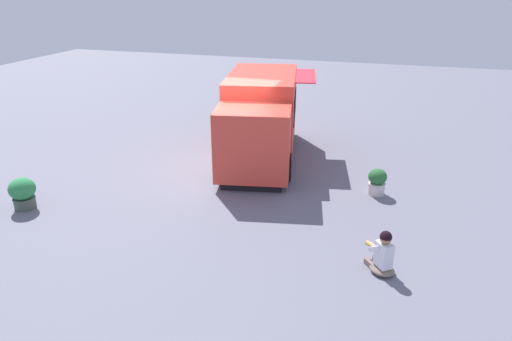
{
  "coord_description": "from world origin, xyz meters",
  "views": [
    {
      "loc": [
        11.64,
        4.44,
        5.17
      ],
      "look_at": [
        1.39,
        1.3,
        0.72
      ],
      "focal_mm": 32.67,
      "sensor_mm": 36.0,
      "label": 1
    }
  ],
  "objects_px": {
    "food_truck": "(260,120)",
    "planter_flowering_far": "(23,192)",
    "person_customer": "(382,255)",
    "planter_flowering_near": "(377,181)"
  },
  "relations": [
    {
      "from": "food_truck",
      "to": "planter_flowering_near",
      "type": "distance_m",
      "value": 4.1
    },
    {
      "from": "planter_flowering_near",
      "to": "food_truck",
      "type": "bearing_deg",
      "value": -115.11
    },
    {
      "from": "person_customer",
      "to": "planter_flowering_near",
      "type": "xyz_separation_m",
      "value": [
        -3.49,
        -0.31,
        0.01
      ]
    },
    {
      "from": "person_customer",
      "to": "food_truck",
      "type": "bearing_deg",
      "value": -142.78
    },
    {
      "from": "person_customer",
      "to": "planter_flowering_far",
      "type": "bearing_deg",
      "value": -91.3
    },
    {
      "from": "food_truck",
      "to": "person_customer",
      "type": "xyz_separation_m",
      "value": [
        5.2,
        3.95,
        -0.84
      ]
    },
    {
      "from": "food_truck",
      "to": "planter_flowering_far",
      "type": "distance_m",
      "value": 6.75
    },
    {
      "from": "person_customer",
      "to": "planter_flowering_near",
      "type": "height_order",
      "value": "person_customer"
    },
    {
      "from": "planter_flowering_far",
      "to": "person_customer",
      "type": "bearing_deg",
      "value": 88.7
    },
    {
      "from": "person_customer",
      "to": "planter_flowering_far",
      "type": "xyz_separation_m",
      "value": [
        -0.19,
        -8.41,
        0.06
      ]
    }
  ]
}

